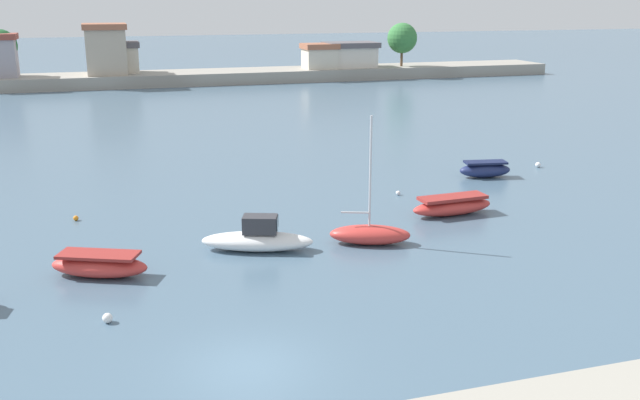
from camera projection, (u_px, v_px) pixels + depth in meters
name	position (u px, v px, depth m)	size (l,w,h in m)	color
ground_plane	(249.00, 368.00, 21.48)	(400.00, 400.00, 0.00)	#476075
moored_boat_1	(99.00, 265.00, 28.45)	(4.20, 2.90, 0.98)	#C63833
moored_boat_2	(258.00, 239.00, 31.37)	(5.17, 3.04, 1.59)	white
moored_boat_3	(370.00, 234.00, 32.22)	(3.92, 2.57, 5.88)	#C63833
moored_boat_4	(452.00, 206.00, 36.55)	(4.54, 1.61, 1.00)	#C63833
moored_boat_5	(485.00, 170.00, 44.20)	(3.39, 1.76, 1.01)	navy
mooring_buoy_0	(107.00, 318.00, 24.43)	(0.35, 0.35, 0.35)	white
mooring_buoy_2	(76.00, 218.00, 35.66)	(0.26, 0.26, 0.26)	orange
mooring_buoy_3	(538.00, 165.00, 46.85)	(0.35, 0.35, 0.35)	white
mooring_buoy_4	(398.00, 193.00, 40.29)	(0.25, 0.25, 0.25)	white
distant_shoreline	(119.00, 69.00, 89.80)	(117.39, 7.80, 7.98)	gray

